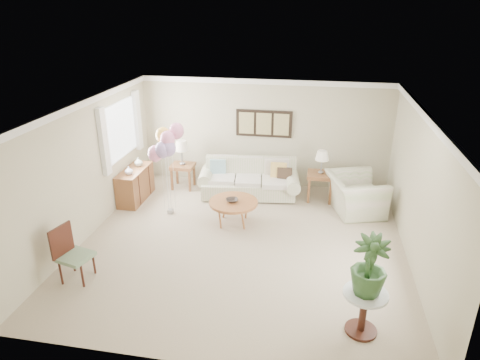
{
  "coord_description": "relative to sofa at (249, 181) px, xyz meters",
  "views": [
    {
      "loc": [
        1.22,
        -6.92,
        4.26
      ],
      "look_at": [
        -0.15,
        0.6,
        1.05
      ],
      "focal_mm": 32.0,
      "sensor_mm": 36.0,
      "label": 1
    }
  ],
  "objects": [
    {
      "name": "vase_white",
      "position": [
        -2.52,
        -1.0,
        0.49
      ],
      "size": [
        0.2,
        0.2,
        0.18
      ],
      "primitive_type": "imported",
      "rotation": [
        0.0,
        0.0,
        -0.14
      ],
      "color": "silver",
      "rests_on": "credenza"
    },
    {
      "name": "vase_sage",
      "position": [
        -2.52,
        -0.47,
        0.5
      ],
      "size": [
        0.2,
        0.2,
        0.2
      ],
      "primitive_type": "imported",
      "rotation": [
        0.0,
        0.0,
        -0.07
      ],
      "color": "#A7B0A2",
      "rests_on": "credenza"
    },
    {
      "name": "side_table",
      "position": [
        2.26,
        -4.22,
        0.15
      ],
      "size": [
        0.61,
        0.61,
        0.66
      ],
      "color": "silver",
      "rests_on": "ground"
    },
    {
      "name": "coffee_table",
      "position": [
        -0.09,
        -1.45,
        0.12
      ],
      "size": [
        1.0,
        1.0,
        0.5
      ],
      "color": "#9C6B36",
      "rests_on": "ground"
    },
    {
      "name": "sofa",
      "position": [
        0.0,
        0.0,
        0.0
      ],
      "size": [
        2.46,
        1.13,
        0.87
      ],
      "color": "beige",
      "rests_on": "ground"
    },
    {
      "name": "accent_chair",
      "position": [
        -2.32,
        -3.79,
        0.16
      ],
      "size": [
        0.57,
        0.57,
        0.96
      ],
      "color": "gray",
      "rests_on": "ground"
    },
    {
      "name": "potted_plant",
      "position": [
        2.26,
        -4.22,
        0.74
      ],
      "size": [
        0.53,
        0.53,
        0.85
      ],
      "primitive_type": "imported",
      "rotation": [
        0.0,
        0.0,
        -0.11
      ],
      "color": "#284A20",
      "rests_on": "side_table"
    },
    {
      "name": "lamp_right",
      "position": [
        1.63,
        0.04,
        0.72
      ],
      "size": [
        0.3,
        0.3,
        0.53
      ],
      "color": "gray",
      "rests_on": "end_table_right"
    },
    {
      "name": "armchair",
      "position": [
        2.39,
        -0.42,
        0.06
      ],
      "size": [
        1.38,
        1.49,
        0.8
      ],
      "primitive_type": "imported",
      "rotation": [
        0.0,
        0.0,
        1.86
      ],
      "color": "beige",
      "rests_on": "ground"
    },
    {
      "name": "end_table_left",
      "position": [
        -1.67,
        0.14,
        0.16
      ],
      "size": [
        0.55,
        0.5,
        0.61
      ],
      "color": "brown",
      "rests_on": "ground"
    },
    {
      "name": "room_shell",
      "position": [
        0.11,
        -2.12,
        1.28
      ],
      "size": [
        6.04,
        6.04,
        2.6
      ],
      "color": "#B9B296",
      "rests_on": "ground"
    },
    {
      "name": "end_table_right",
      "position": [
        1.63,
        0.04,
        0.21
      ],
      "size": [
        0.6,
        0.55,
        0.66
      ],
      "color": "brown",
      "rests_on": "ground"
    },
    {
      "name": "credenza",
      "position": [
        -2.54,
        -0.71,
        0.03
      ],
      "size": [
        0.46,
        1.2,
        0.74
      ],
      "color": "brown",
      "rests_on": "ground"
    },
    {
      "name": "lamp_left",
      "position": [
        -1.67,
        0.14,
        0.72
      ],
      "size": [
        0.34,
        0.34,
        0.6
      ],
      "color": "gray",
      "rests_on": "end_table_left"
    },
    {
      "name": "wall_art_triptych",
      "position": [
        0.22,
        0.75,
        1.21
      ],
      "size": [
        1.35,
        0.06,
        0.65
      ],
      "color": "black",
      "rests_on": "ground"
    },
    {
      "name": "decor_bowl",
      "position": [
        -0.12,
        -1.48,
        0.19
      ],
      "size": [
        0.31,
        0.31,
        0.06
      ],
      "primitive_type": "imported",
      "rotation": [
        0.0,
        0.0,
        0.32
      ],
      "color": "#2F2621",
      "rests_on": "coffee_table"
    },
    {
      "name": "balloon_cluster",
      "position": [
        -1.52,
        -1.29,
        1.26
      ],
      "size": [
        0.69,
        0.59,
        2.0
      ],
      "color": "gray",
      "rests_on": "ground"
    },
    {
      "name": "ground_plane",
      "position": [
        0.22,
        -2.21,
        -0.34
      ],
      "size": [
        6.0,
        6.0,
        0.0
      ],
      "primitive_type": "plane",
      "color": "tan"
    }
  ]
}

